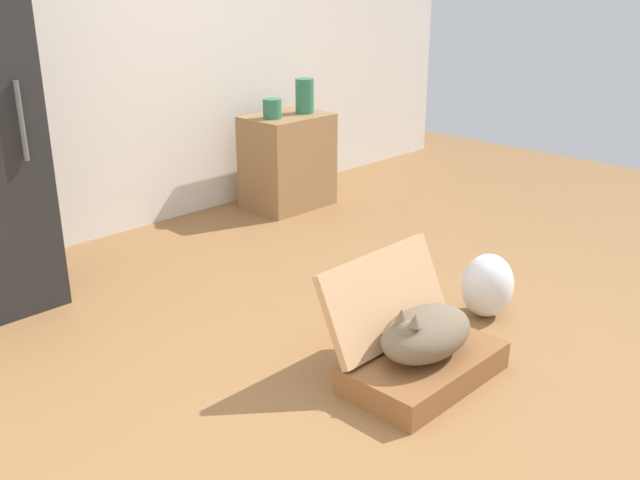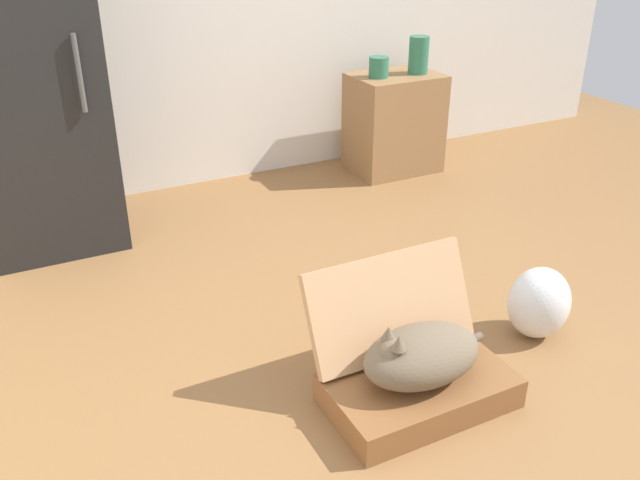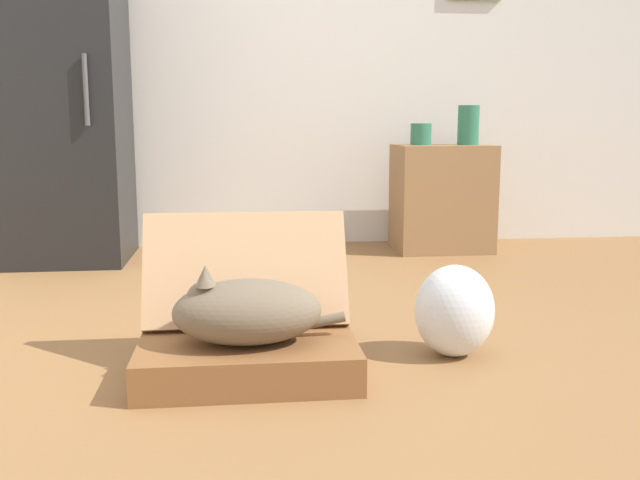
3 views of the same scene
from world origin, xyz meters
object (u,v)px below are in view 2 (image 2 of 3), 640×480
plastic_bag_white (539,303)px  side_table (394,123)px  vase_tall (379,67)px  vase_short (419,55)px  refrigerator (29,80)px  cat (420,355)px  suitcase_base (419,390)px

plastic_bag_white → side_table: size_ratio=0.48×
plastic_bag_white → vase_tall: size_ratio=2.43×
side_table → vase_short: 0.45m
refrigerator → side_table: refrigerator is taller
cat → refrigerator: bearing=115.3°
suitcase_base → vase_tall: 2.38m
suitcase_base → side_table: side_table is taller
refrigerator → vase_short: (2.28, 0.02, -0.09)m
suitcase_base → vase_tall: vase_tall is taller
refrigerator → side_table: size_ratio=2.65×
vase_tall → cat: bearing=-117.4°
plastic_bag_white → refrigerator: refrigerator is taller
cat → vase_short: size_ratio=2.27×
cat → refrigerator: (-0.95, 2.00, 0.62)m
suitcase_base → cat: cat is taller
vase_tall → side_table: bearing=4.3°
vase_short → cat: bearing=-123.4°
suitcase_base → vase_short: size_ratio=2.84×
plastic_bag_white → vase_tall: (0.37, 1.90, 0.54)m
suitcase_base → cat: (-0.01, 0.00, 0.16)m
vase_short → refrigerator: bearing=-179.5°
suitcase_base → vase_short: (1.33, 2.02, 0.69)m
side_table → vase_short: vase_short is taller
side_table → refrigerator: bearing=-178.7°
plastic_bag_white → vase_tall: vase_tall is taller
plastic_bag_white → vase_tall: 2.01m
refrigerator → side_table: (2.14, 0.05, -0.52)m
refrigerator → vase_short: size_ratio=7.31×
side_table → suitcase_base: bearing=-120.1°
side_table → vase_short: bearing=-11.8°
suitcase_base → side_table: size_ratio=1.03×
suitcase_base → vase_tall: bearing=62.8°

